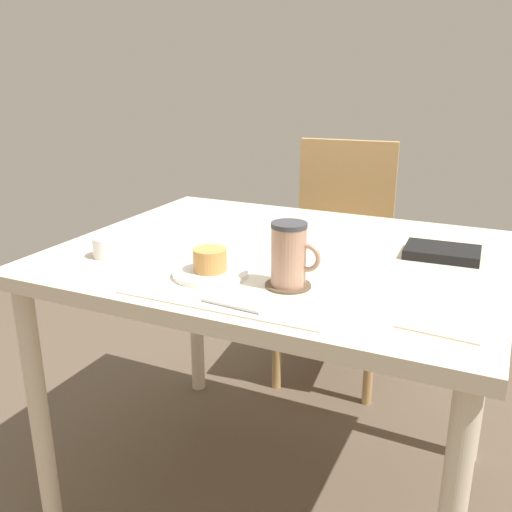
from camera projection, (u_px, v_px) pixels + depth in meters
name	position (u px, v px, depth m)	size (l,w,h in m)	color
ground_plane	(278.00, 491.00, 1.71)	(4.40, 4.40, 0.02)	brown
dining_table	(281.00, 279.00, 1.50)	(1.12, 0.90, 0.75)	beige
wooden_chair	(339.00, 251.00, 2.27)	(0.46, 0.46, 0.93)	tan
placemat	(248.00, 282.00, 1.25)	(0.45, 0.35, 0.00)	silver
pastry_plate	(210.00, 273.00, 1.28)	(0.17, 0.17, 0.01)	white
pastry	(210.00, 260.00, 1.27)	(0.08, 0.08, 0.05)	tan
coffee_coaster	(288.00, 285.00, 1.22)	(0.10, 0.10, 0.01)	brown
coffee_mug	(290.00, 254.00, 1.20)	(0.11, 0.08, 0.14)	tan
teaspoon	(230.00, 305.00, 1.11)	(0.01, 0.01, 0.13)	silver
paper_napkin	(445.00, 320.00, 1.07)	(0.15, 0.15, 0.00)	silver
sugar_bowl	(107.00, 247.00, 1.42)	(0.07, 0.07, 0.05)	white
small_book	(442.00, 252.00, 1.42)	(0.18, 0.12, 0.02)	black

